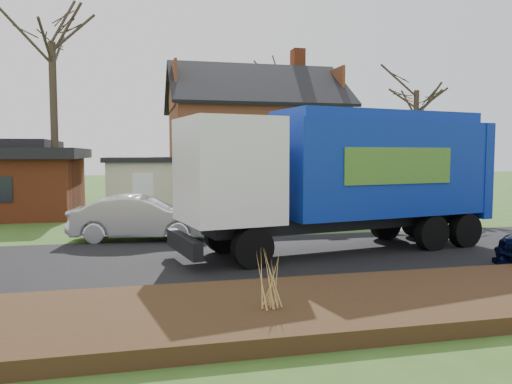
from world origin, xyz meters
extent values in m
plane|color=#33521B|center=(0.00, 0.00, 0.00)|extent=(120.00, 120.00, 0.00)
cube|color=black|center=(0.00, 0.00, 0.01)|extent=(80.00, 7.00, 0.02)
cube|color=black|center=(0.00, -5.30, 0.15)|extent=(80.00, 3.50, 0.30)
cube|color=beige|center=(2.00, 14.00, 1.35)|extent=(9.00, 7.50, 2.70)
cube|color=#5A2919|center=(2.00, 14.00, 4.10)|extent=(9.00, 7.50, 2.80)
cube|color=#994121|center=(5.00, 15.00, 8.46)|extent=(0.70, 0.90, 1.60)
cube|color=beige|center=(-4.20, 13.50, 1.30)|extent=(3.50, 5.50, 2.60)
cube|color=black|center=(-4.20, 13.50, 2.72)|extent=(3.90, 5.90, 0.24)
cylinder|color=black|center=(-1.48, -1.34, 0.56)|extent=(1.16, 0.57, 1.11)
cylinder|color=black|center=(-1.89, 0.87, 0.56)|extent=(1.16, 0.57, 1.11)
cylinder|color=black|center=(4.52, -0.22, 0.56)|extent=(1.16, 0.57, 1.11)
cylinder|color=black|center=(4.11, 2.00, 0.56)|extent=(1.16, 0.57, 1.11)
cylinder|color=black|center=(5.89, 0.04, 0.56)|extent=(1.16, 0.57, 1.11)
cylinder|color=black|center=(5.48, 2.25, 0.56)|extent=(1.16, 0.57, 1.11)
cube|color=black|center=(2.00, 0.45, 0.91)|extent=(9.29, 2.97, 0.37)
cube|color=white|center=(-1.95, -0.29, 2.57)|extent=(2.92, 3.09, 2.89)
cube|color=black|center=(-3.11, -0.51, 2.73)|extent=(0.52, 2.33, 0.96)
cube|color=black|center=(-3.21, -0.53, 0.59)|extent=(0.76, 2.68, 0.48)
cube|color=#0C2995|center=(3.00, 0.64, 2.57)|extent=(7.13, 3.88, 2.89)
cube|color=#0C2995|center=(3.00, 0.64, 4.18)|extent=(6.75, 3.50, 0.32)
cube|color=#0C2995|center=(6.42, 1.29, 2.46)|extent=(0.87, 2.75, 3.11)
cube|color=#49802A|center=(3.09, -0.72, 2.68)|extent=(3.80, 0.75, 1.07)
cube|color=#49802A|center=(2.59, 1.95, 2.68)|extent=(3.80, 0.75, 1.07)
imported|color=#ABADB3|center=(-4.33, 3.85, 0.78)|extent=(4.96, 2.41, 1.57)
cylinder|color=#3B3023|center=(-8.11, 10.43, 4.04)|extent=(0.34, 0.34, 8.07)
cylinder|color=#392D22|center=(10.79, 11.36, 3.28)|extent=(0.30, 0.30, 6.56)
cylinder|color=#46342A|center=(5.92, 21.23, 3.92)|extent=(0.30, 0.30, 7.83)
cone|color=tan|center=(-2.08, -5.60, 0.79)|extent=(0.04, 0.04, 0.98)
cone|color=tan|center=(-2.24, -5.60, 0.79)|extent=(0.04, 0.04, 0.98)
cone|color=tan|center=(-1.93, -5.60, 0.79)|extent=(0.04, 0.04, 0.98)
cone|color=tan|center=(-2.08, -5.47, 0.79)|extent=(0.04, 0.04, 0.98)
cone|color=tan|center=(-2.08, -5.72, 0.79)|extent=(0.04, 0.04, 0.98)
camera|label=1|loc=(-4.34, -14.00, 3.03)|focal=35.00mm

